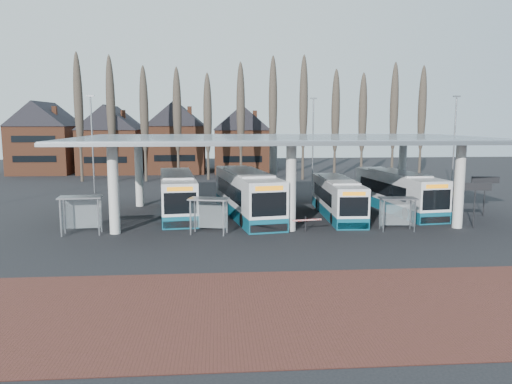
{
  "coord_description": "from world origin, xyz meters",
  "views": [
    {
      "loc": [
        -5.02,
        -31.2,
        7.6
      ],
      "look_at": [
        -2.07,
        7.0,
        2.09
      ],
      "focal_mm": 35.0,
      "sensor_mm": 36.0,
      "label": 1
    }
  ],
  "objects": [
    {
      "name": "info_sign_0",
      "position": [
        13.11,
        2.32,
        2.72
      ],
      "size": [
        2.17,
        0.49,
        3.25
      ],
      "rotation": [
        0.0,
        0.0,
        -0.17
      ],
      "color": "black",
      "rests_on": "ground"
    },
    {
      "name": "ground",
      "position": [
        0.0,
        0.0,
        0.0
      ],
      "size": [
        140.0,
        140.0,
        0.0
      ],
      "primitive_type": "plane",
      "color": "black",
      "rests_on": "ground"
    },
    {
      "name": "bus_0",
      "position": [
        -8.35,
        9.52,
        1.59
      ],
      "size": [
        3.94,
        12.33,
        3.37
      ],
      "rotation": [
        0.0,
        0.0,
        0.11
      ],
      "color": "white",
      "rests_on": "ground"
    },
    {
      "name": "shelter_0",
      "position": [
        -14.18,
        2.52,
        1.88
      ],
      "size": [
        2.9,
        1.62,
        2.59
      ],
      "rotation": [
        0.0,
        0.0,
        0.08
      ],
      "color": "gray",
      "rests_on": "ground"
    },
    {
      "name": "lamp_post_a",
      "position": [
        -18.0,
        22.0,
        5.34
      ],
      "size": [
        0.8,
        0.16,
        10.17
      ],
      "color": "slate",
      "rests_on": "ground"
    },
    {
      "name": "bus_2",
      "position": [
        4.53,
        7.7,
        1.42
      ],
      "size": [
        2.67,
        10.95,
        3.02
      ],
      "rotation": [
        0.0,
        0.0,
        -0.03
      ],
      "color": "white",
      "rests_on": "ground"
    },
    {
      "name": "lamp_post_b",
      "position": [
        6.0,
        26.0,
        5.34
      ],
      "size": [
        0.8,
        0.16,
        10.17
      ],
      "color": "slate",
      "rests_on": "ground"
    },
    {
      "name": "bus_1",
      "position": [
        -2.72,
        8.12,
        1.71
      ],
      "size": [
        4.97,
        13.36,
        3.63
      ],
      "rotation": [
        0.0,
        0.0,
        0.17
      ],
      "color": "white",
      "rests_on": "ground"
    },
    {
      "name": "station_canopy",
      "position": [
        0.0,
        8.0,
        5.68
      ],
      "size": [
        32.0,
        16.0,
        6.34
      ],
      "color": "silver",
      "rests_on": "ground"
    },
    {
      "name": "poplar_row",
      "position": [
        0.0,
        33.0,
        8.78
      ],
      "size": [
        45.1,
        1.1,
        14.5
      ],
      "color": "#473D33",
      "rests_on": "ground"
    },
    {
      "name": "barrier",
      "position": [
        0.97,
        1.75,
        0.81
      ],
      "size": [
        2.07,
        0.76,
        1.05
      ],
      "rotation": [
        0.0,
        0.0,
        0.19
      ],
      "color": "black",
      "rests_on": "ground"
    },
    {
      "name": "brick_strip",
      "position": [
        0.0,
        -12.0,
        0.01
      ],
      "size": [
        70.0,
        10.0,
        0.03
      ],
      "primitive_type": "cube",
      "color": "#532721",
      "rests_on": "ground"
    },
    {
      "name": "info_sign_1",
      "position": [
        16.21,
        6.62,
        2.67
      ],
      "size": [
        2.13,
        0.43,
        3.18
      ],
      "rotation": [
        0.0,
        0.0,
        -0.15
      ],
      "color": "black",
      "rests_on": "ground"
    },
    {
      "name": "lamp_post_c",
      "position": [
        20.0,
        20.0,
        5.34
      ],
      "size": [
        0.8,
        0.16,
        10.17
      ],
      "color": "slate",
      "rests_on": "ground"
    },
    {
      "name": "townhouse_row",
      "position": [
        -15.75,
        44.0,
        5.94
      ],
      "size": [
        36.8,
        10.3,
        12.25
      ],
      "color": "brown",
      "rests_on": "ground"
    },
    {
      "name": "bus_3",
      "position": [
        10.16,
        9.64,
        1.57
      ],
      "size": [
        4.02,
        12.19,
        3.32
      ],
      "rotation": [
        0.0,
        0.0,
        0.12
      ],
      "color": "white",
      "rests_on": "ground"
    },
    {
      "name": "shelter_2",
      "position": [
        7.37,
        2.03,
        1.69
      ],
      "size": [
        2.57,
        1.41,
        2.32
      ],
      "rotation": [
        0.0,
        0.0,
        -0.07
      ],
      "color": "gray",
      "rests_on": "ground"
    },
    {
      "name": "shelter_1",
      "position": [
        -5.62,
        2.05,
        1.77
      ],
      "size": [
        2.86,
        1.89,
        2.44
      ],
      "rotation": [
        0.0,
        0.0,
        -0.24
      ],
      "color": "gray",
      "rests_on": "ground"
    }
  ]
}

